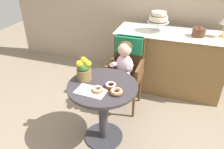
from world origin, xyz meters
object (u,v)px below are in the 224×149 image
at_px(seated_child, 124,64).
at_px(donut_side, 116,91).
at_px(cafe_table, 103,102).
at_px(flower_vase, 84,69).
at_px(donut_mid, 97,89).
at_px(tiered_cake_stand, 158,18).
at_px(wicker_chair, 127,62).
at_px(round_layer_cake, 199,32).
at_px(donut_front, 111,85).

distance_m(seated_child, donut_side, 0.69).
height_order(cafe_table, flower_vase, flower_vase).
distance_m(donut_mid, tiered_cake_stand, 1.50).
height_order(wicker_chair, seated_child, seated_child).
height_order(cafe_table, wicker_chair, wicker_chair).
xyz_separation_m(wicker_chair, flower_vase, (-0.27, -0.69, 0.20)).
bearing_deg(round_layer_cake, donut_front, -121.70).
bearing_deg(donut_mid, tiered_cake_stand, 76.54).
height_order(donut_mid, donut_side, donut_side).
bearing_deg(donut_mid, wicker_chair, 85.79).
height_order(flower_vase, round_layer_cake, round_layer_cake).
height_order(flower_vase, tiered_cake_stand, tiered_cake_stand).
relative_size(cafe_table, flower_vase, 2.95).
xyz_separation_m(donut_mid, round_layer_cake, (0.89, 1.38, 0.22)).
distance_m(wicker_chair, donut_side, 0.84).
distance_m(donut_mid, round_layer_cake, 1.65).
bearing_deg(tiered_cake_stand, round_layer_cake, -3.77).
height_order(seated_child, donut_front, seated_child).
bearing_deg(tiered_cake_stand, cafe_table, -104.34).
relative_size(donut_front, flower_vase, 0.50).
bearing_deg(wicker_chair, cafe_table, -91.97).
relative_size(donut_mid, flower_vase, 0.47).
height_order(cafe_table, donut_mid, donut_mid).
relative_size(wicker_chair, donut_side, 7.51).
relative_size(flower_vase, tiered_cake_stand, 0.81).
bearing_deg(donut_side, donut_mid, -173.44).
height_order(seated_child, round_layer_cake, round_layer_cake).
xyz_separation_m(wicker_chair, donut_side, (0.12, -0.83, 0.10)).
bearing_deg(donut_side, donut_front, 135.61).
bearing_deg(flower_vase, wicker_chair, 68.32).
bearing_deg(donut_mid, donut_front, 47.07).
distance_m(seated_child, donut_front, 0.59).
height_order(wicker_chair, flower_vase, flower_vase).
xyz_separation_m(donut_front, round_layer_cake, (0.79, 1.28, 0.21)).
bearing_deg(cafe_table, wicker_chair, 85.64).
distance_m(wicker_chair, round_layer_cake, 1.03).
xyz_separation_m(tiered_cake_stand, round_layer_cake, (0.55, -0.04, -0.13)).
distance_m(cafe_table, donut_mid, 0.26).
height_order(wicker_chair, tiered_cake_stand, tiered_cake_stand).
bearing_deg(cafe_table, seated_child, 84.47).
bearing_deg(donut_mid, seated_child, 84.86).
bearing_deg(donut_front, wicker_chair, 92.73).
height_order(cafe_table, seated_child, seated_child).
height_order(cafe_table, donut_front, donut_front).
bearing_deg(cafe_table, tiered_cake_stand, 75.66).
bearing_deg(seated_child, donut_side, -79.77).
relative_size(donut_front, tiered_cake_stand, 0.41).
bearing_deg(donut_side, flower_vase, 160.76).
xyz_separation_m(seated_child, donut_front, (0.04, -0.59, 0.06)).
relative_size(seated_child, tiered_cake_stand, 2.42).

